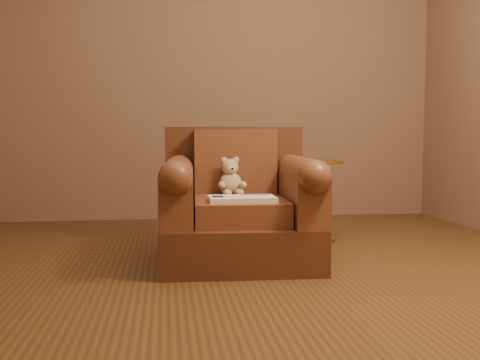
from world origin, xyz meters
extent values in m
plane|color=#543A1D|center=(0.00, 0.00, 0.00)|extent=(4.00, 4.00, 0.00)
cube|color=#7A5E4B|center=(0.00, 2.00, 1.35)|extent=(4.00, 0.02, 2.70)
cube|color=#4E2B1A|center=(0.01, 0.30, 0.12)|extent=(0.92, 0.88, 0.25)
cube|color=#4E2B1A|center=(0.03, 0.68, 0.52)|extent=(0.89, 0.13, 0.55)
cube|color=brown|center=(0.01, 0.26, 0.31)|extent=(0.54, 0.64, 0.13)
cube|color=brown|center=(0.02, 0.56, 0.58)|extent=(0.52, 0.17, 0.40)
cube|color=brown|center=(-0.34, 0.28, 0.39)|extent=(0.21, 0.76, 0.28)
cube|color=brown|center=(0.36, 0.24, 0.39)|extent=(0.21, 0.76, 0.28)
cylinder|color=brown|center=(-0.34, 0.28, 0.53)|extent=(0.21, 0.76, 0.18)
cylinder|color=brown|center=(0.36, 0.24, 0.53)|extent=(0.21, 0.76, 0.18)
ellipsoid|color=tan|center=(-0.02, 0.43, 0.45)|extent=(0.14, 0.12, 0.15)
sphere|color=tan|center=(-0.02, 0.44, 0.55)|extent=(0.10, 0.10, 0.10)
ellipsoid|color=tan|center=(-0.06, 0.44, 0.59)|extent=(0.04, 0.02, 0.04)
ellipsoid|color=tan|center=(0.01, 0.44, 0.59)|extent=(0.04, 0.02, 0.04)
ellipsoid|color=beige|center=(-0.02, 0.39, 0.54)|extent=(0.05, 0.03, 0.04)
sphere|color=black|center=(-0.02, 0.37, 0.54)|extent=(0.01, 0.01, 0.01)
ellipsoid|color=tan|center=(-0.08, 0.37, 0.45)|extent=(0.05, 0.09, 0.05)
ellipsoid|color=tan|center=(0.05, 0.38, 0.45)|extent=(0.05, 0.09, 0.05)
ellipsoid|color=tan|center=(-0.05, 0.34, 0.40)|extent=(0.05, 0.09, 0.05)
ellipsoid|color=tan|center=(0.02, 0.35, 0.40)|extent=(0.05, 0.09, 0.05)
cube|color=beige|center=(0.00, 0.12, 0.39)|extent=(0.37, 0.22, 0.03)
cube|color=white|center=(-0.09, 0.12, 0.41)|extent=(0.18, 0.22, 0.00)
cube|color=white|center=(0.09, 0.12, 0.41)|extent=(0.18, 0.22, 0.00)
cube|color=beige|center=(0.00, 0.12, 0.41)|extent=(0.01, 0.22, 0.00)
cube|color=#0F1638|center=(-0.13, 0.12, 0.41)|extent=(0.06, 0.08, 0.00)
cube|color=slate|center=(0.09, 0.19, 0.41)|extent=(0.16, 0.05, 0.00)
cylinder|color=gold|center=(0.62, 0.87, 0.01)|extent=(0.32, 0.32, 0.02)
cylinder|color=gold|center=(0.62, 0.87, 0.28)|extent=(0.03, 0.03, 0.52)
cylinder|color=gold|center=(0.62, 0.87, 0.56)|extent=(0.40, 0.40, 0.02)
cylinder|color=gold|center=(0.62, 0.87, 0.54)|extent=(0.03, 0.03, 0.02)
camera|label=1|loc=(-0.41, -2.75, 0.74)|focal=40.00mm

